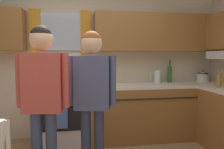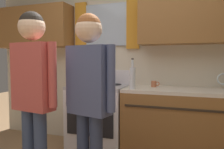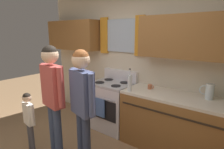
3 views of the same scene
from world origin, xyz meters
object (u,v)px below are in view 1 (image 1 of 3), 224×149
at_px(stovetop_kettle, 203,77).
at_px(water_pitcher, 157,77).
at_px(bottle_oil_amber, 219,80).
at_px(bottle_wine_green, 170,74).
at_px(adult_in_plaid, 92,89).
at_px(stove_oven, 62,114).
at_px(bottle_tall_clear, 97,78).
at_px(cup_terracotta, 108,82).
at_px(adult_holding_child, 43,89).

xyz_separation_m(stovetop_kettle, water_pitcher, (-0.87, -0.02, 0.02)).
bearing_deg(bottle_oil_amber, bottle_wine_green, 122.80).
bearing_deg(bottle_oil_amber, water_pitcher, 137.81).
height_order(water_pitcher, adult_in_plaid, adult_in_plaid).
xyz_separation_m(stove_oven, bottle_tall_clear, (0.53, -0.23, 0.57)).
relative_size(cup_terracotta, adult_holding_child, 0.07).
distance_m(bottle_oil_amber, cup_terracotta, 1.68).
xyz_separation_m(water_pitcher, adult_holding_child, (-1.71, -1.35, 0.03)).
distance_m(bottle_wine_green, cup_terracotta, 1.13).
bearing_deg(adult_holding_child, bottle_wine_green, 35.76).
relative_size(bottle_wine_green, cup_terracotta, 3.62).
xyz_separation_m(bottle_oil_amber, adult_in_plaid, (-1.93, -0.62, 0.01)).
distance_m(bottle_wine_green, adult_in_plaid, 1.98).
xyz_separation_m(bottle_wine_green, bottle_tall_clear, (-1.33, -0.43, -0.01)).
bearing_deg(bottle_tall_clear, adult_in_plaid, -98.92).
relative_size(stove_oven, adult_in_plaid, 0.68).
bearing_deg(adult_in_plaid, bottle_wine_green, 41.92).
relative_size(bottle_oil_amber, adult_holding_child, 0.17).
xyz_separation_m(cup_terracotta, stovetop_kettle, (1.73, 0.08, 0.06)).
bearing_deg(water_pitcher, stovetop_kettle, 1.06).
distance_m(stove_oven, cup_terracotta, 0.88).
bearing_deg(bottle_oil_amber, bottle_tall_clear, 171.14).
bearing_deg(adult_holding_child, bottle_oil_amber, 16.29).
relative_size(bottle_oil_amber, stovetop_kettle, 1.04).
relative_size(bottle_wine_green, water_pitcher, 1.79).
xyz_separation_m(bottle_wine_green, water_pitcher, (-0.26, -0.06, -0.04)).
bearing_deg(water_pitcher, stove_oven, -175.27).
bearing_deg(bottle_tall_clear, stove_oven, 156.03).
relative_size(stovetop_kettle, adult_holding_child, 0.17).
xyz_separation_m(bottle_oil_amber, bottle_tall_clear, (-1.79, 0.28, 0.03)).
height_order(bottle_wine_green, adult_in_plaid, adult_in_plaid).
bearing_deg(bottle_wine_green, adult_in_plaid, -138.08).
xyz_separation_m(bottle_tall_clear, adult_holding_child, (-0.63, -0.98, 0.00)).
bearing_deg(water_pitcher, bottle_oil_amber, -42.19).
distance_m(stove_oven, water_pitcher, 1.70).
xyz_separation_m(stovetop_kettle, adult_holding_child, (-2.57, -1.37, 0.05)).
xyz_separation_m(stovetop_kettle, adult_in_plaid, (-2.09, -1.28, 0.03)).
distance_m(stove_oven, adult_holding_child, 1.35).
xyz_separation_m(bottle_wine_green, adult_holding_child, (-1.96, -1.41, -0.01)).
distance_m(stovetop_kettle, adult_in_plaid, 2.45).
height_order(bottle_wine_green, water_pitcher, bottle_wine_green).
bearing_deg(bottle_wine_green, stovetop_kettle, -4.26).
bearing_deg(stove_oven, water_pitcher, 4.73).
height_order(adult_holding_child, adult_in_plaid, adult_holding_child).
bearing_deg(stovetop_kettle, stove_oven, -176.56).
bearing_deg(cup_terracotta, stove_oven, -174.70).
xyz_separation_m(bottle_tall_clear, stovetop_kettle, (1.94, 0.38, -0.05)).
distance_m(bottle_tall_clear, cup_terracotta, 0.38).
bearing_deg(adult_holding_child, cup_terracotta, 56.88).
xyz_separation_m(bottle_oil_amber, stovetop_kettle, (0.16, 0.66, -0.01)).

